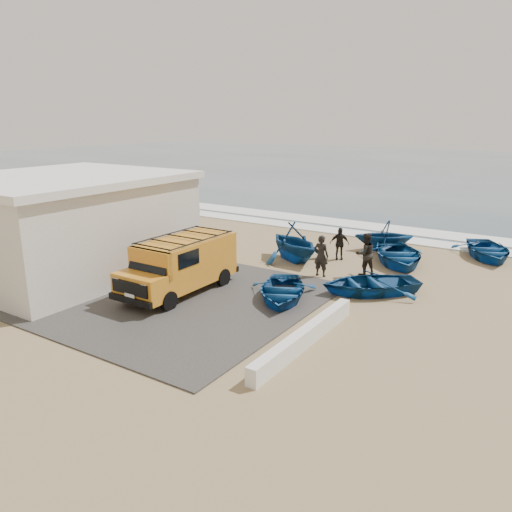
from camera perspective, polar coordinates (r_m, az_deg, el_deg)
The scene contains 17 objects.
ground at distance 20.25m, azimuth -3.04°, elevation -3.70°, with size 160.00×160.00×0.00m, color #957D56.
slab at distance 20.03m, azimuth -11.08°, elevation -4.13°, with size 12.00×10.00×0.05m, color #413E3B.
ocean at distance 72.62m, azimuth 24.22°, elevation 8.93°, with size 180.00×88.00×0.01m, color #385166.
surf_line at distance 30.39m, azimuth 10.37°, elevation 2.67°, with size 180.00×1.60×0.06m, color white.
surf_wash at distance 32.67m, azimuth 12.08°, elevation 3.45°, with size 180.00×2.20×0.04m, color white.
building at distance 23.53m, azimuth -21.08°, elevation 3.46°, with size 8.40×9.40×4.30m.
parapet at distance 15.32m, azimuth 5.65°, elevation -9.18°, with size 0.35×6.00×0.55m, color silver.
van at distance 19.67m, azimuth -8.56°, elevation -0.81°, with size 2.10×5.15×2.21m.
boat_near_left at distance 18.86m, azimuth 2.94°, elevation -3.97°, with size 2.57×3.60×0.75m, color navy.
boat_near_right at distance 20.05m, azimuth 12.87°, elevation -3.07°, with size 2.76×3.87×0.80m, color navy.
boat_mid_left at distance 23.95m, azimuth 4.34°, elevation 1.64°, with size 3.05×3.54×1.86m, color navy.
boat_mid_right at distance 24.37m, azimuth 15.89°, elevation 0.14°, with size 3.07×4.29×0.89m, color navy.
boat_far_left at distance 26.69m, azimuth 14.41°, elevation 2.31°, with size 2.56×2.97×1.56m, color navy.
boat_far_right at distance 26.93m, azimuth 24.92°, elevation 0.64°, with size 2.84×3.97×0.82m, color navy.
fisherman_front at distance 21.68m, azimuth 7.46°, elevation 0.03°, with size 0.67×0.44×1.83m, color black.
fisherman_middle at distance 22.23m, azimuth 12.37°, elevation 0.22°, with size 0.91×0.71×1.87m, color black.
fisherman_back at distance 24.45m, azimuth 9.50°, elevation 1.42°, with size 0.93×0.39×1.58m, color black.
Camera 1 is at (11.29, -15.43, 6.66)m, focal length 35.00 mm.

